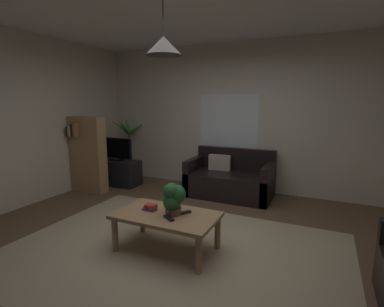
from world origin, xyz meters
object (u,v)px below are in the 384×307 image
object	(u,v)px
book_on_table_1	(151,207)
tv	(116,149)
bookshelf_corner	(88,154)
coffee_table	(166,219)
potted_plant_on_table	(174,197)
book_on_table_0	(150,209)
potted_palm_corner	(130,153)
tv_stand	(118,172)
book_on_table_2	(151,206)
remote_on_table_0	(169,218)
pendant_lamp	(164,46)
couch_under_window	(230,181)
remote_on_table_1	(184,213)

from	to	relation	value
book_on_table_1	tv	world-z (taller)	tv
book_on_table_1	bookshelf_corner	xyz separation A→B (m)	(-2.18, 1.26, 0.24)
coffee_table	potted_plant_on_table	world-z (taller)	potted_plant_on_table
book_on_table_0	potted_palm_corner	distance (m)	3.10
book_on_table_0	tv	xyz separation A→B (m)	(-1.99, 1.85, 0.29)
tv_stand	book_on_table_2	bearing A→B (deg)	-42.91
book_on_table_2	remote_on_table_0	xyz separation A→B (m)	(0.31, -0.13, -0.05)
book_on_table_1	potted_palm_corner	size ratio (longest dim) A/B	0.10
tv_stand	pendant_lamp	xyz separation A→B (m)	(2.22, -1.88, 1.98)
potted_palm_corner	book_on_table_2	bearing A→B (deg)	-48.79
couch_under_window	potted_palm_corner	xyz separation A→B (m)	(-2.32, 0.19, 0.30)
bookshelf_corner	book_on_table_2	bearing A→B (deg)	-30.18
coffee_table	book_on_table_0	xyz separation A→B (m)	(-0.23, 0.01, 0.08)
book_on_table_2	potted_plant_on_table	size ratio (longest dim) A/B	0.35
coffee_table	book_on_table_1	bearing A→B (deg)	173.22
remote_on_table_1	pendant_lamp	size ratio (longest dim) A/B	0.26
couch_under_window	book_on_table_2	xyz separation A→B (m)	(-0.27, -2.15, 0.22)
remote_on_table_0	couch_under_window	bearing A→B (deg)	33.61
remote_on_table_0	potted_plant_on_table	world-z (taller)	potted_plant_on_table
book_on_table_2	potted_palm_corner	bearing A→B (deg)	131.21
potted_palm_corner	pendant_lamp	size ratio (longest dim) A/B	2.25
couch_under_window	book_on_table_0	size ratio (longest dim) A/B	9.40
book_on_table_1	remote_on_table_1	distance (m)	0.41
book_on_table_2	book_on_table_0	bearing A→B (deg)	-179.34
potted_palm_corner	bookshelf_corner	world-z (taller)	bookshelf_corner
couch_under_window	coffee_table	distance (m)	2.16
tv	remote_on_table_1	bearing A→B (deg)	-36.45
remote_on_table_0	coffee_table	bearing A→B (deg)	72.62
coffee_table	remote_on_table_1	world-z (taller)	remote_on_table_1
coffee_table	book_on_table_1	size ratio (longest dim) A/B	8.47
coffee_table	book_on_table_0	size ratio (longest dim) A/B	7.32
couch_under_window	book_on_table_1	xyz separation A→B (m)	(-0.28, -2.13, 0.19)
coffee_table	book_on_table_2	distance (m)	0.24
book_on_table_0	potted_plant_on_table	distance (m)	0.36
book_on_table_0	potted_plant_on_table	size ratio (longest dim) A/B	0.43
remote_on_table_1	potted_plant_on_table	bearing A→B (deg)	67.85
potted_palm_corner	remote_on_table_1	bearing A→B (deg)	-42.88
book_on_table_1	bookshelf_corner	bearing A→B (deg)	149.97
coffee_table	potted_palm_corner	bearing A→B (deg)	133.85
book_on_table_1	tv	distance (m)	2.73
coffee_table	potted_palm_corner	distance (m)	3.27
book_on_table_2	pendant_lamp	size ratio (longest dim) A/B	0.21
tv_stand	potted_palm_corner	size ratio (longest dim) A/B	0.66
tv_stand	couch_under_window	bearing A→B (deg)	6.95
coffee_table	couch_under_window	bearing A→B (deg)	88.47
coffee_table	pendant_lamp	size ratio (longest dim) A/B	1.89
book_on_table_2	pendant_lamp	xyz separation A→B (m)	(0.21, -0.01, 1.73)
book_on_table_0	book_on_table_2	size ratio (longest dim) A/B	1.23
remote_on_table_0	bookshelf_corner	distance (m)	2.89
coffee_table	remote_on_table_0	bearing A→B (deg)	-49.95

